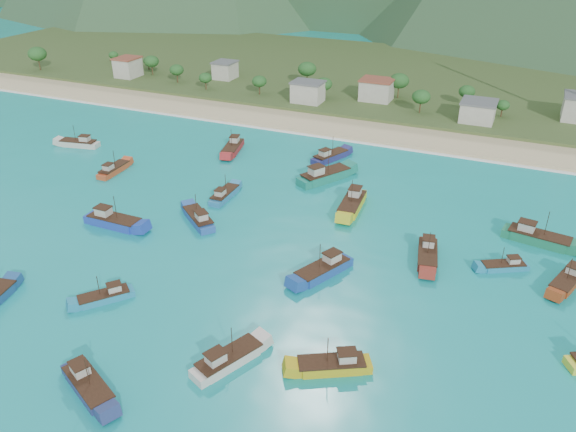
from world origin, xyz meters
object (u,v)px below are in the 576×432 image
at_px(boat_8, 225,195).
at_px(boat_19, 325,176).
at_px(boat_23, 567,281).
at_px(boat_7, 323,270).
at_px(boat_25, 352,204).
at_px(boat_11, 114,222).
at_px(boat_13, 537,238).
at_px(boat_18, 330,157).
at_px(boat_21, 88,386).
at_px(boat_5, 427,255).
at_px(boat_15, 79,144).
at_px(boat_12, 114,170).
at_px(boat_24, 333,366).
at_px(boat_3, 504,267).
at_px(boat_26, 199,219).
at_px(boat_4, 228,360).
at_px(boat_10, 105,297).
at_px(boat_2, 233,148).

height_order(boat_8, boat_19, boat_19).
height_order(boat_19, boat_23, boat_19).
relative_size(boat_7, boat_25, 0.94).
bearing_deg(boat_11, boat_13, 109.16).
xyz_separation_m(boat_18, boat_21, (-2.31, -84.87, -0.04)).
bearing_deg(boat_5, boat_18, -59.92).
distance_m(boat_7, boat_21, 40.86).
xyz_separation_m(boat_8, boat_15, (-50.08, 11.83, 0.11)).
bearing_deg(boat_5, boat_8, -19.59).
bearing_deg(boat_13, boat_8, -74.22).
relative_size(boat_13, boat_25, 1.01).
bearing_deg(boat_7, boat_5, -117.55).
height_order(boat_7, boat_15, boat_7).
bearing_deg(boat_21, boat_11, -119.59).
bearing_deg(boat_11, boat_12, -140.80).
bearing_deg(boat_24, boat_3, -57.17).
height_order(boat_25, boat_26, boat_25).
bearing_deg(boat_4, boat_3, 74.96).
distance_m(boat_19, boat_26, 32.81).
bearing_deg(boat_10, boat_18, -60.69).
bearing_deg(boat_4, boat_8, 143.92).
height_order(boat_2, boat_10, boat_2).
distance_m(boat_3, boat_13, 12.74).
height_order(boat_7, boat_10, boat_7).
bearing_deg(boat_24, boat_21, 91.45).
relative_size(boat_18, boat_26, 1.09).
relative_size(boat_10, boat_15, 0.77).
height_order(boat_2, boat_15, boat_2).
height_order(boat_15, boat_19, boat_19).
relative_size(boat_3, boat_15, 0.76).
bearing_deg(boat_2, boat_7, 119.77).
bearing_deg(boat_12, boat_7, -21.57).
xyz_separation_m(boat_11, boat_25, (40.38, 25.50, 0.03)).
distance_m(boat_5, boat_11, 59.70).
bearing_deg(boat_18, boat_11, -96.00).
height_order(boat_5, boat_23, boat_5).
bearing_deg(boat_4, boat_12, 164.83).
distance_m(boat_4, boat_10, 25.16).
xyz_separation_m(boat_10, boat_26, (0.04, 27.85, 0.20)).
xyz_separation_m(boat_10, boat_24, (37.92, -0.37, 0.14)).
height_order(boat_10, boat_24, boat_24).
xyz_separation_m(boat_5, boat_11, (-58.47, -12.05, 0.14)).
bearing_deg(boat_18, boat_21, -68.19).
bearing_deg(boat_8, boat_3, -6.73).
bearing_deg(boat_3, boat_13, -51.49).
height_order(boat_12, boat_24, boat_24).
bearing_deg(boat_15, boat_2, -82.29).
height_order(boat_11, boat_19, boat_19).
height_order(boat_8, boat_10, boat_8).
relative_size(boat_3, boat_5, 0.74).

